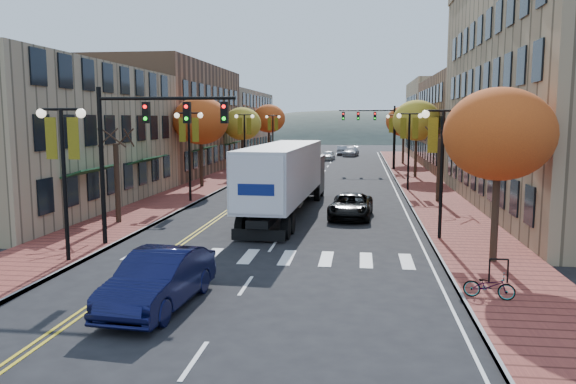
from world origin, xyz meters
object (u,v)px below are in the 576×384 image
(semi_truck, at_px, (287,173))
(bicycle, at_px, (489,286))
(black_suv, at_px, (351,206))
(navy_sedan, at_px, (159,280))

(semi_truck, height_order, bicycle, semi_truck)
(semi_truck, bearing_deg, black_suv, -7.60)
(semi_truck, distance_m, navy_sedan, 16.96)
(semi_truck, height_order, black_suv, semi_truck)
(navy_sedan, distance_m, bicycle, 10.09)
(bicycle, bearing_deg, black_suv, 31.13)
(navy_sedan, height_order, black_suv, navy_sedan)
(navy_sedan, distance_m, black_suv, 17.04)
(black_suv, xyz_separation_m, bicycle, (4.49, -14.49, -0.14))
(black_suv, height_order, bicycle, black_suv)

